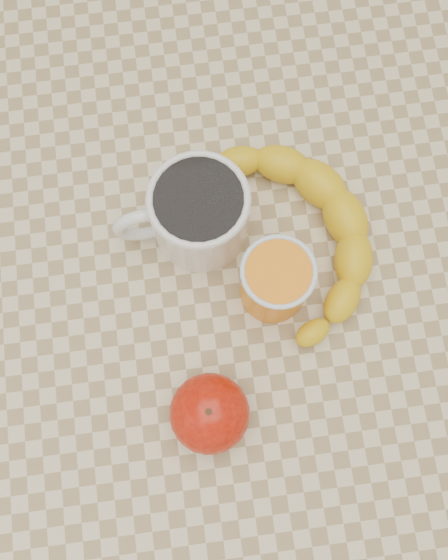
{
  "coord_description": "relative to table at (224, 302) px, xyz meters",
  "views": [
    {
      "loc": [
        -0.02,
        -0.15,
        1.38
      ],
      "look_at": [
        0.0,
        0.0,
        0.77
      ],
      "focal_mm": 40.0,
      "sensor_mm": 36.0,
      "label": 1
    }
  ],
  "objects": [
    {
      "name": "ground",
      "position": [
        0.0,
        0.0,
        -0.66
      ],
      "size": [
        3.0,
        3.0,
        0.0
      ],
      "primitive_type": "plane",
      "color": "tan",
      "rests_on": "ground"
    },
    {
      "name": "table",
      "position": [
        0.0,
        0.0,
        0.0
      ],
      "size": [
        0.8,
        0.8,
        0.75
      ],
      "color": "beige",
      "rests_on": "ground"
    },
    {
      "name": "coffee_mug",
      "position": [
        -0.02,
        0.06,
        0.13
      ],
      "size": [
        0.14,
        0.11,
        0.08
      ],
      "color": "silver",
      "rests_on": "table"
    },
    {
      "name": "orange_juice_glass",
      "position": [
        0.05,
        -0.01,
        0.13
      ],
      "size": [
        0.07,
        0.07,
        0.08
      ],
      "color": "orange",
      "rests_on": "table"
    },
    {
      "name": "apple",
      "position": [
        -0.03,
        -0.13,
        0.12
      ],
      "size": [
        0.1,
        0.1,
        0.07
      ],
      "color": "#8C0B04",
      "rests_on": "table"
    },
    {
      "name": "banana",
      "position": [
        0.07,
        0.04,
        0.11
      ],
      "size": [
        0.33,
        0.37,
        0.04
      ],
      "primitive_type": null,
      "rotation": [
        0.0,
        0.0,
        0.29
      ],
      "color": "yellow",
      "rests_on": "table"
    }
  ]
}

